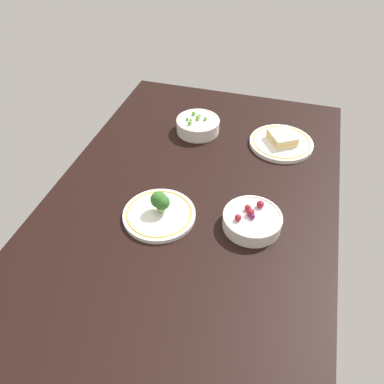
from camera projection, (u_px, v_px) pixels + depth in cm
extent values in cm
cube|color=black|center=(192.00, 202.00, 114.10)|extent=(127.85, 82.03, 4.00)
cylinder|color=white|center=(198.00, 126.00, 136.33)|extent=(14.97, 14.97, 4.42)
torus|color=white|center=(198.00, 120.00, 134.84)|extent=(15.17, 15.17, 0.80)
sphere|color=#599E38|center=(205.00, 119.00, 134.50)|extent=(1.28, 1.28, 1.28)
sphere|color=#599E38|center=(191.00, 120.00, 134.12)|extent=(1.01, 1.01, 1.01)
sphere|color=#599E38|center=(190.00, 123.00, 132.31)|extent=(1.50, 1.50, 1.50)
sphere|color=#599E38|center=(194.00, 113.00, 136.91)|extent=(1.46, 1.46, 1.46)
sphere|color=#599E38|center=(187.00, 119.00, 134.53)|extent=(1.11, 1.11, 1.11)
sphere|color=#599E38|center=(190.00, 123.00, 132.63)|extent=(1.02, 1.02, 1.02)
sphere|color=#599E38|center=(199.00, 116.00, 135.86)|extent=(1.33, 1.33, 1.33)
sphere|color=#599E38|center=(198.00, 117.00, 134.93)|extent=(1.53, 1.53, 1.53)
sphere|color=#599E38|center=(198.00, 119.00, 134.47)|extent=(1.08, 1.08, 1.08)
cylinder|color=white|center=(252.00, 221.00, 103.21)|extent=(15.61, 15.61, 3.70)
torus|color=white|center=(253.00, 216.00, 101.96)|extent=(15.79, 15.79, 0.80)
sphere|color=maroon|center=(248.00, 208.00, 103.11)|extent=(1.70, 1.70, 1.70)
sphere|color=#59144C|center=(252.00, 216.00, 100.87)|extent=(1.52, 1.52, 1.52)
sphere|color=maroon|center=(260.00, 204.00, 103.83)|extent=(2.03, 2.03, 2.03)
sphere|color=maroon|center=(251.00, 212.00, 101.56)|extent=(2.10, 2.10, 2.10)
sphere|color=maroon|center=(238.00, 218.00, 100.31)|extent=(1.83, 1.83, 1.83)
cylinder|color=white|center=(159.00, 215.00, 106.60)|extent=(19.93, 19.93, 1.29)
torus|color=gold|center=(159.00, 213.00, 106.16)|extent=(18.04, 18.04, 0.50)
cylinder|color=#9EBC72|center=(162.00, 209.00, 105.98)|extent=(1.52, 1.52, 1.90)
sphere|color=#2D6023|center=(162.00, 202.00, 104.24)|extent=(4.34, 4.34, 4.34)
cylinder|color=#9EBC72|center=(159.00, 207.00, 106.20)|extent=(1.59, 1.59, 2.34)
sphere|color=#2D6023|center=(159.00, 200.00, 104.26)|extent=(4.53, 4.53, 4.53)
cylinder|color=white|center=(281.00, 143.00, 131.27)|extent=(21.24, 21.24, 1.37)
torus|color=gold|center=(281.00, 142.00, 130.81)|extent=(19.19, 19.19, 0.50)
cube|color=beige|center=(282.00, 140.00, 130.41)|extent=(11.54, 11.20, 1.20)
cube|color=#E5B24C|center=(282.00, 138.00, 129.73)|extent=(11.54, 11.20, 0.80)
cube|color=beige|center=(283.00, 135.00, 129.05)|extent=(11.54, 11.20, 1.20)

